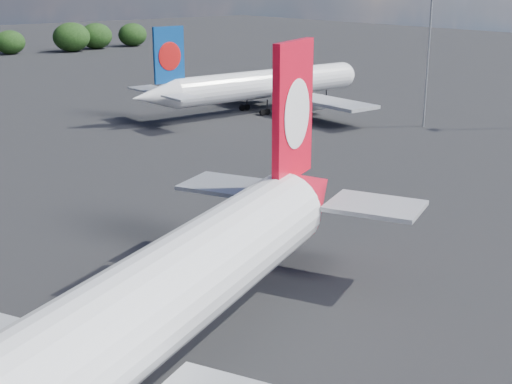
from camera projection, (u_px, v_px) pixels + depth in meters
qantas_airliner at (134, 319)px, 35.08m from camera, size 49.96×48.18×17.23m
china_southern_airliner at (258, 85)px, 115.85m from camera, size 44.30×42.06×14.49m
floodlight_mast_near at (429, 39)px, 102.41m from camera, size 1.60×1.60×19.43m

